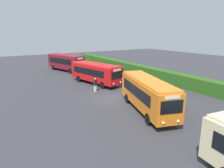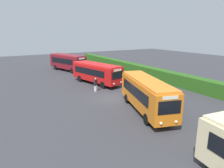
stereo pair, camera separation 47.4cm
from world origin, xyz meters
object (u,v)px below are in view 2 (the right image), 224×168
at_px(bus_orange, 146,93).
at_px(person_center, 96,84).
at_px(person_right, 177,101).
at_px(person_left, 79,65).
at_px(bus_red, 97,72).
at_px(traffic_cone, 94,73).
at_px(bus_maroon, 68,62).

distance_m(bus_orange, person_center, 9.01).
bearing_deg(person_right, person_center, 51.02).
height_order(person_left, person_center, person_center).
height_order(person_left, person_right, person_right).
height_order(bus_red, person_left, bus_red).
xyz_separation_m(bus_red, person_right, (14.06, 1.92, -0.77)).
distance_m(bus_red, traffic_cone, 7.04).
height_order(bus_orange, person_right, bus_orange).
relative_size(bus_maroon, bus_orange, 0.99).
relative_size(bus_maroon, person_right, 4.96).
bearing_deg(person_left, traffic_cone, -143.63).
relative_size(bus_orange, traffic_cone, 15.77).
bearing_deg(bus_maroon, person_right, -11.92).
bearing_deg(bus_orange, bus_maroon, -163.43).
bearing_deg(bus_maroon, person_center, -22.63).
xyz_separation_m(person_center, person_right, (10.36, 3.91, 0.05)).
height_order(bus_orange, traffic_cone, bus_orange).
distance_m(bus_orange, traffic_cone, 19.35).
height_order(bus_orange, person_center, bus_orange).
bearing_deg(bus_red, person_right, -5.32).
relative_size(bus_maroon, person_center, 5.14).
xyz_separation_m(bus_maroon, bus_orange, (25.05, -0.49, 0.01)).
xyz_separation_m(bus_maroon, traffic_cone, (6.06, 2.85, -1.58)).
bearing_deg(bus_orange, person_center, -154.80).
bearing_deg(bus_maroon, bus_orange, -17.89).
height_order(bus_maroon, traffic_cone, bus_maroon).
xyz_separation_m(person_left, traffic_cone, (6.72, 0.28, -0.66)).
distance_m(bus_maroon, traffic_cone, 6.88).
bearing_deg(person_center, bus_red, 125.44).
xyz_separation_m(person_left, person_right, (27.19, -0.33, 0.05)).
relative_size(person_right, traffic_cone, 3.16).
bearing_deg(person_center, person_left, 139.57).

